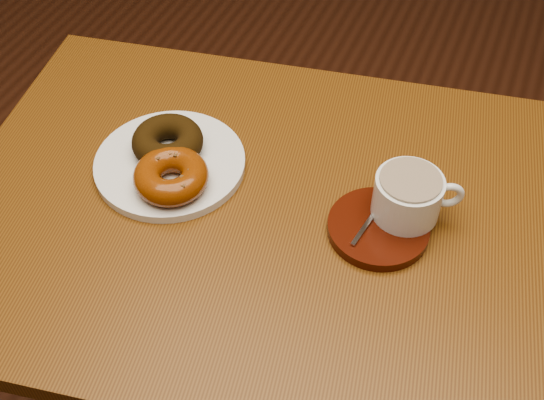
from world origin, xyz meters
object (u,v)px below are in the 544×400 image
at_px(cafe_table, 260,261).
at_px(saucer, 378,228).
at_px(donut_plate, 170,163).
at_px(coffee_cup, 409,196).

relative_size(cafe_table, saucer, 6.98).
xyz_separation_m(cafe_table, saucer, (0.16, 0.02, 0.13)).
bearing_deg(cafe_table, saucer, -3.02).
bearing_deg(donut_plate, cafe_table, -8.27).
bearing_deg(saucer, coffee_cup, 53.09).
bearing_deg(saucer, donut_plate, 179.43).
relative_size(donut_plate, coffee_cup, 1.88).
xyz_separation_m(donut_plate, saucer, (0.31, -0.00, 0.00)).
distance_m(donut_plate, coffee_cup, 0.33).
height_order(donut_plate, coffee_cup, coffee_cup).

